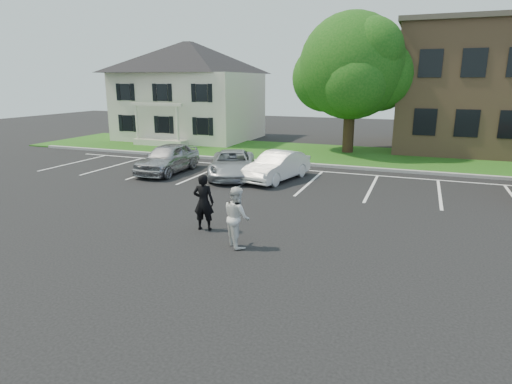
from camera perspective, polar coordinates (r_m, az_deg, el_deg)
ground_plane at (r=12.79m, az=-1.62°, el=-6.49°), size 90.00×90.00×0.00m
curb at (r=23.90m, az=9.53°, el=3.47°), size 40.00×0.30×0.15m
grass_strip at (r=27.77m, az=11.22°, el=4.85°), size 44.00×8.00×0.08m
stall_lines at (r=20.73m, az=11.58°, el=1.48°), size 34.00×5.36×0.01m
house at (r=35.65m, az=-8.82°, el=13.17°), size 10.30×9.22×7.60m
tree at (r=28.64m, az=12.88°, el=15.73°), size 7.80×7.20×8.80m
man_black_suit at (r=13.54m, az=-7.00°, el=-1.36°), size 0.73×0.55×1.81m
man_white_shirt at (r=12.12m, az=-2.57°, el=-3.31°), size 1.07×1.07×1.75m
car_silver_west at (r=22.49m, az=-11.67°, el=4.43°), size 1.92×4.47×1.50m
car_silver_minivan at (r=21.09m, az=-3.18°, el=3.74°), size 3.64×5.07×1.28m
car_white_sedan at (r=20.36m, az=2.83°, el=3.46°), size 2.36×4.33×1.35m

